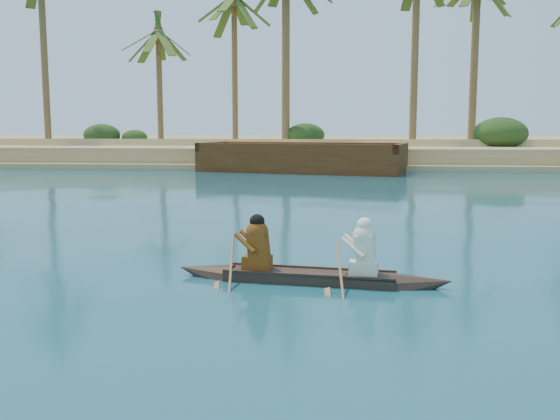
# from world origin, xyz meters

# --- Properties ---
(ground) EXTENTS (160.00, 160.00, 0.00)m
(ground) POSITION_xyz_m (0.00, 0.00, 0.00)
(ground) COLOR navy
(ground) RESTS_ON ground
(sandy_embankment) EXTENTS (150.00, 51.00, 1.50)m
(sandy_embankment) POSITION_xyz_m (0.00, 46.89, 0.53)
(sandy_embankment) COLOR tan
(sandy_embankment) RESTS_ON ground
(palm_grove) EXTENTS (110.00, 14.00, 16.00)m
(palm_grove) POSITION_xyz_m (0.00, 35.00, 8.00)
(palm_grove) COLOR #30571E
(palm_grove) RESTS_ON ground
(shrub_cluster) EXTENTS (100.00, 6.00, 2.40)m
(shrub_cluster) POSITION_xyz_m (0.00, 31.50, 1.20)
(shrub_cluster) COLOR black
(shrub_cluster) RESTS_ON ground
(canoe) EXTENTS (4.82, 1.23, 1.32)m
(canoe) POSITION_xyz_m (5.72, -4.00, 0.25)
(canoe) COLOR #35251C
(canoe) RESTS_ON ground
(barge_mid) EXTENTS (12.42, 6.62, 1.97)m
(barge_mid) POSITION_xyz_m (3.92, 22.00, 0.69)
(barge_mid) COLOR brown
(barge_mid) RESTS_ON ground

